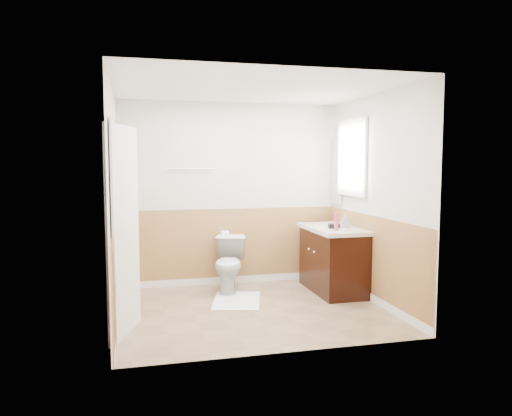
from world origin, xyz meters
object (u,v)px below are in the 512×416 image
object	(u,v)px
lotion_bottle	(336,222)
soap_dispenser	(345,220)
toilet	(229,265)
vanity_cabinet	(333,261)
bath_mat	(237,301)

from	to	relation	value
lotion_bottle	soap_dispenser	world-z (taller)	lotion_bottle
toilet	lotion_bottle	xyz separation A→B (m)	(1.22, -0.63, 0.60)
toilet	soap_dispenser	xyz separation A→B (m)	(1.44, -0.41, 0.59)
toilet	lotion_bottle	size ratio (longest dim) A/B	3.25
vanity_cabinet	lotion_bottle	distance (m)	0.65
toilet	lotion_bottle	distance (m)	1.50
toilet	vanity_cabinet	xyz separation A→B (m)	(1.32, -0.31, 0.04)
vanity_cabinet	lotion_bottle	bearing A→B (deg)	-107.53
bath_mat	lotion_bottle	bearing A→B (deg)	-6.50
vanity_cabinet	soap_dispenser	xyz separation A→B (m)	(0.12, -0.10, 0.55)
vanity_cabinet	soap_dispenser	world-z (taller)	soap_dispenser
toilet	soap_dispenser	distance (m)	1.61
bath_mat	lotion_bottle	distance (m)	1.56
toilet	soap_dispenser	size ratio (longest dim) A/B	3.66
lotion_bottle	vanity_cabinet	bearing A→B (deg)	72.47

